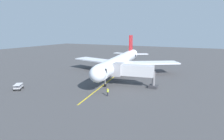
# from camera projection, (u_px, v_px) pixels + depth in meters

# --- Properties ---
(ground_plane) EXTENTS (220.00, 220.00, 0.00)m
(ground_plane) POSITION_uv_depth(u_px,v_px,m) (122.00, 74.00, 59.40)
(ground_plane) COLOR #424244
(apron_lead_in_line) EXTENTS (6.19, 39.59, 0.01)m
(apron_lead_in_line) POSITION_uv_depth(u_px,v_px,m) (111.00, 79.00, 53.18)
(apron_lead_in_line) COLOR yellow
(apron_lead_in_line) RESTS_ON ground
(airplane) EXTENTS (34.42, 40.28, 11.50)m
(airplane) POSITION_uv_depth(u_px,v_px,m) (120.00, 61.00, 57.93)
(airplane) COLOR silver
(airplane) RESTS_ON ground
(jet_bridge) EXTENTS (11.52, 4.42, 5.40)m
(jet_bridge) POSITION_uv_depth(u_px,v_px,m) (130.00, 71.00, 45.86)
(jet_bridge) COLOR #B7B7BC
(jet_bridge) RESTS_ON ground
(ground_crew_marshaller) EXTENTS (0.47, 0.44, 1.71)m
(ground_crew_marshaller) POSITION_uv_depth(u_px,v_px,m) (108.00, 92.00, 39.11)
(ground_crew_marshaller) COLOR #23232D
(ground_crew_marshaller) RESTS_ON ground
(baggage_cart_near_nose) EXTENTS (2.61, 2.94, 1.27)m
(baggage_cart_near_nose) POSITION_uv_depth(u_px,v_px,m) (18.00, 87.00, 43.51)
(baggage_cart_near_nose) COLOR #9E9EA3
(baggage_cart_near_nose) RESTS_ON ground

